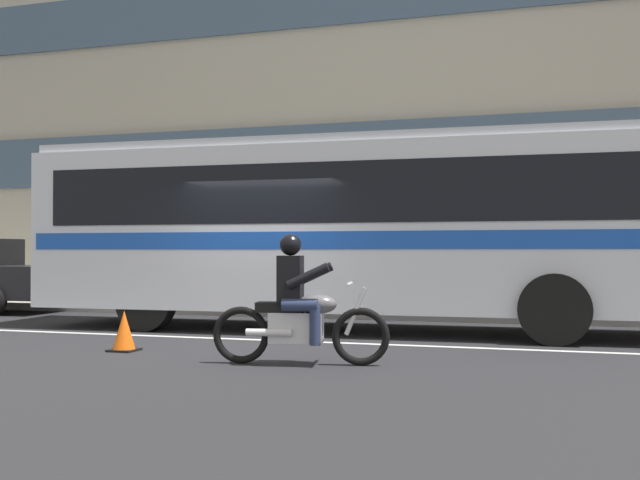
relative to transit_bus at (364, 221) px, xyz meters
name	(u,v)px	position (x,y,z in m)	size (l,w,h in m)	color
ground_plane	(260,335)	(-1.42, -1.19, -1.88)	(60.00, 60.00, 0.00)	black
sidewalk_curb	(344,308)	(-1.42, 3.91, -1.81)	(28.00, 3.80, 0.15)	#A39E93
lane_center_stripe	(246,339)	(-1.42, -1.79, -1.88)	(26.60, 0.14, 0.01)	silver
office_building_facade	(368,86)	(-1.42, 6.19, 3.68)	(28.00, 0.89, 11.12)	gray
transit_bus	(364,221)	(0.00, 0.00, 0.00)	(11.42, 2.92, 3.22)	silver
motorcycle_with_rider	(299,310)	(0.20, -4.00, -1.23)	(2.12, 0.74, 1.56)	black
traffic_cone	(124,332)	(-2.47, -3.54, -1.63)	(0.36, 0.36, 0.55)	#EA590F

